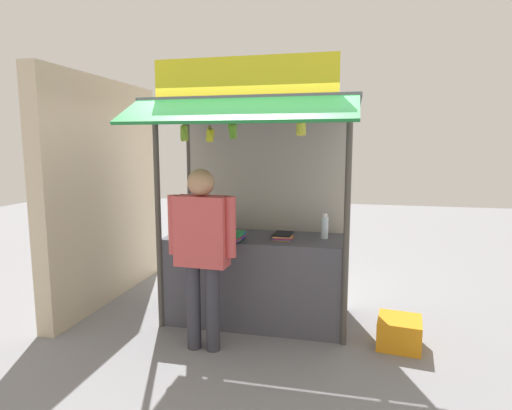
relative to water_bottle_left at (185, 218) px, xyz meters
name	(u,v)px	position (x,y,z in m)	size (l,w,h in m)	color
ground_plane	(256,320)	(0.88, -0.14, -1.11)	(20.00, 20.00, 0.00)	gray
stall_counter	(256,279)	(0.88, -0.14, -0.63)	(1.94, 0.75, 0.96)	#4C4C56
stall_structure	(259,170)	(0.88, 0.00, 0.58)	(2.14, 1.64, 2.76)	#4C4742
water_bottle_left	(185,218)	(0.00, 0.00, 0.00)	(0.09, 0.09, 0.31)	silver
water_bottle_mid_right	(217,219)	(0.36, 0.11, -0.02)	(0.08, 0.08, 0.27)	silver
water_bottle_mid_left	(325,227)	(1.62, -0.07, -0.02)	(0.08, 0.08, 0.27)	silver
water_bottle_back_right	(225,221)	(0.48, 0.00, -0.01)	(0.08, 0.08, 0.29)	silver
magazine_stack_center	(233,237)	(0.69, -0.41, -0.10)	(0.24, 0.33, 0.09)	black
magazine_stack_rear_center	(283,236)	(1.18, -0.17, -0.12)	(0.23, 0.31, 0.06)	orange
banana_bunch_inner_right	(184,133)	(0.26, -0.62, 0.97)	(0.09, 0.09, 0.29)	#332D23
banana_bunch_inner_left	(301,128)	(1.41, -0.62, 1.01)	(0.12, 0.12, 0.25)	#332D23
banana_bunch_rightmost	(210,135)	(0.53, -0.62, 0.95)	(0.10, 0.10, 0.30)	#332D23
banana_bunch_leftmost	(233,131)	(0.76, -0.62, 0.98)	(0.11, 0.11, 0.27)	#332D23
vendor_person	(202,243)	(0.53, -0.91, -0.06)	(0.66, 0.25, 1.74)	#383842
plastic_crate	(399,332)	(2.38, -0.44, -0.97)	(0.41, 0.41, 0.28)	orange
neighbour_wall	(105,192)	(-1.14, 0.16, 0.27)	(0.20, 2.40, 2.76)	beige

